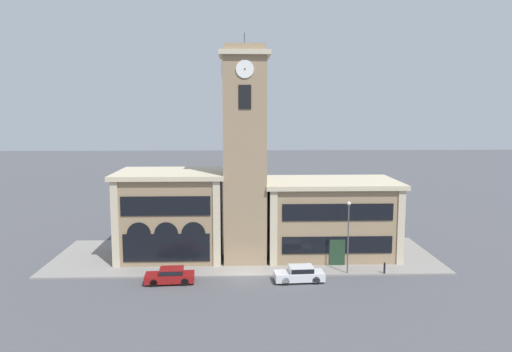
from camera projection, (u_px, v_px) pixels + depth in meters
The scene contains 9 objects.
ground_plane at pixel (246, 277), 45.25m from camera, with size 300.00×300.00×0.00m, color #4C4C51.
sidewalk_kerb at pixel (245, 256), 51.74m from camera, with size 38.82×13.11×0.15m.
clock_tower at pixel (245, 156), 48.84m from camera, with size 4.84×4.84×22.38m.
town_hall_left_wing at pixel (172, 214), 51.35m from camera, with size 11.03×8.88×8.89m.
town_hall_right_wing at pixel (330, 217), 51.97m from camera, with size 13.74×8.88×7.90m.
parked_car_near at pixel (170, 275), 43.62m from camera, with size 4.38×2.09×1.35m.
parked_car_mid at pixel (300, 274), 43.99m from camera, with size 4.46×2.09×1.41m.
street_lamp at pixel (348, 227), 45.40m from camera, with size 0.36×0.36×6.71m.
bollard at pixel (384, 268), 45.81m from camera, with size 0.18×0.18×1.06m.
Camera 1 is at (-0.54, -43.71, 14.92)m, focal length 35.00 mm.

